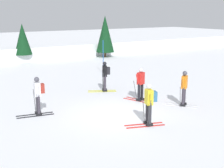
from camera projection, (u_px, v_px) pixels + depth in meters
name	position (u px, v px, depth m)	size (l,w,h in m)	color
ground_plane	(119.00, 115.00, 13.82)	(120.00, 120.00, 0.00)	white
far_snow_ridge	(2.00, 52.00, 30.36)	(80.00, 7.54, 1.27)	white
skier_yellow	(149.00, 102.00, 12.38)	(1.63, 0.96, 1.71)	red
skier_red	(140.00, 83.00, 15.84)	(0.95, 1.63, 1.71)	red
skier_white	(38.00, 94.00, 13.63)	(1.64, 0.99, 1.71)	black
skier_black	(105.00, 75.00, 17.76)	(1.59, 1.06, 1.71)	gold
skier_orange	(184.00, 87.00, 14.99)	(1.21, 1.53, 1.71)	silver
trail_marker_pole	(103.00, 57.00, 22.79)	(0.05, 0.05, 2.44)	#1E56AD
conifer_far_left	(23.00, 39.00, 27.64)	(1.56, 1.56, 3.43)	#513823
conifer_far_centre	(105.00, 34.00, 31.05)	(1.79, 1.79, 4.09)	#513823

